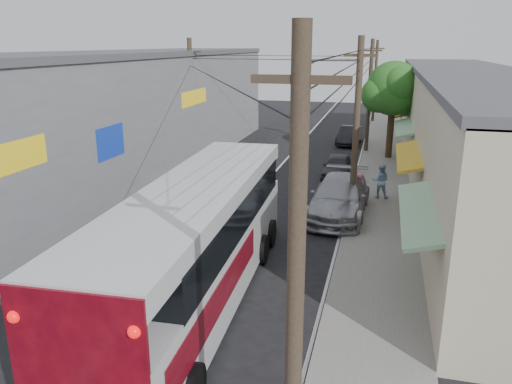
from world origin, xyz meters
TOP-DOWN VIEW (x-y plane):
  - ground at (0.00, 0.00)m, footprint 120.00×120.00m
  - sidewalk at (6.50, 20.00)m, footprint 3.00×80.00m
  - building_right at (10.99, 22.00)m, footprint 7.09×40.00m
  - building_left at (-8.50, 18.00)m, footprint 7.20×36.00m
  - utility_poles at (3.13, 20.33)m, footprint 11.80×45.28m
  - street_tree at (6.87, 26.02)m, footprint 4.40×4.00m
  - coach_bus at (1.20, 4.11)m, footprint 3.45×13.16m
  - jeepney at (-1.87, 5.00)m, footprint 2.58×4.79m
  - parked_suv at (4.60, 13.24)m, footprint 2.70×6.19m
  - parked_car_mid at (3.88, 20.00)m, footprint 1.64×4.06m
  - parked_car_far at (3.80, 30.65)m, footprint 1.93×4.37m
  - pedestrian_near at (5.40, 14.28)m, footprint 0.72×0.58m
  - pedestrian_far at (6.40, 16.16)m, footprint 0.90×0.72m

SIDE VIEW (x-z plane):
  - ground at x=0.00m, z-range 0.00..0.00m
  - sidewalk at x=6.50m, z-range 0.00..0.12m
  - jeepney at x=-1.87m, z-range 0.00..1.28m
  - parked_car_mid at x=3.88m, z-range 0.00..1.38m
  - parked_car_far at x=3.80m, z-range 0.00..1.40m
  - parked_suv at x=4.60m, z-range 0.00..1.77m
  - pedestrian_near at x=5.40m, z-range 0.12..1.84m
  - pedestrian_far at x=6.40m, z-range 0.12..1.89m
  - coach_bus at x=1.20m, z-range 0.07..3.83m
  - building_right at x=10.99m, z-range 0.03..6.28m
  - building_left at x=-8.50m, z-range 0.03..7.28m
  - utility_poles at x=3.13m, z-range 0.13..8.13m
  - street_tree at x=6.87m, z-range 1.37..7.97m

